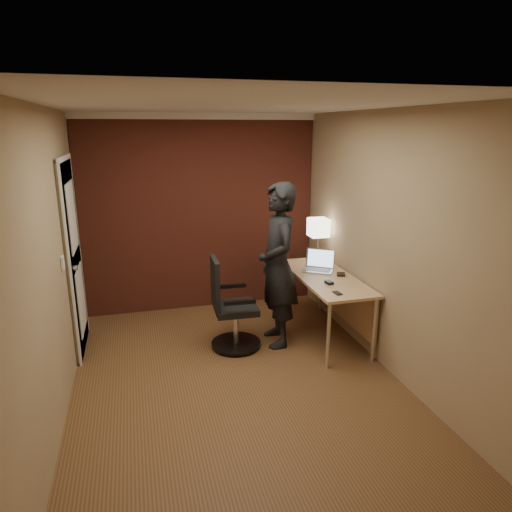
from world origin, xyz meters
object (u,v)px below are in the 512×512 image
at_px(desk_lamp, 318,228).
at_px(wallet, 341,274).
at_px(phone, 337,293).
at_px(laptop, 319,264).
at_px(mouse, 329,282).
at_px(desk, 331,286).
at_px(person, 278,266).
at_px(office_chair, 230,310).

distance_m(desk_lamp, wallet, 0.73).
bearing_deg(phone, laptop, 76.59).
bearing_deg(desk_lamp, wallet, -86.72).
bearing_deg(mouse, desk, 55.03).
relative_size(laptop, person, 0.23).
bearing_deg(person, laptop, 114.12).
distance_m(desk, wallet, 0.18).
height_order(desk_lamp, laptop, desk_lamp).
bearing_deg(mouse, phone, -103.78).
height_order(desk, laptop, laptop).
bearing_deg(office_chair, person, -0.28).
xyz_separation_m(desk, laptop, (-0.05, 0.23, 0.19)).
height_order(laptop, mouse, laptop).
bearing_deg(wallet, mouse, -136.46).
bearing_deg(office_chair, desk_lamp, 25.00).
xyz_separation_m(wallet, person, (-0.74, 0.02, 0.15)).
bearing_deg(wallet, person, 178.07).
xyz_separation_m(desk, desk_lamp, (0.07, 0.58, 0.55)).
bearing_deg(office_chair, mouse, -14.54).
relative_size(desk_lamp, office_chair, 0.54).
distance_m(office_chair, person, 0.70).
xyz_separation_m(desk_lamp, person, (-0.70, -0.58, -0.25)).
distance_m(laptop, person, 0.63).
relative_size(desk_lamp, mouse, 5.35).
bearing_deg(mouse, laptop, 73.24).
xyz_separation_m(wallet, office_chair, (-1.27, 0.03, -0.30)).
bearing_deg(mouse, wallet, 37.38).
bearing_deg(wallet, desk_lamp, 93.28).
height_order(desk, phone, phone).
distance_m(wallet, office_chair, 1.31).
relative_size(desk, person, 0.84).
xyz_separation_m(phone, person, (-0.45, 0.55, 0.16)).
bearing_deg(mouse, office_chair, 159.30).
height_order(desk, person, person).
relative_size(desk, wallet, 13.64).
bearing_deg(desk_lamp, desk, -96.91).
bearing_deg(wallet, office_chair, 178.77).
distance_m(mouse, person, 0.57).
relative_size(phone, office_chair, 0.12).
distance_m(mouse, phone, 0.29).
xyz_separation_m(laptop, mouse, (-0.09, -0.49, -0.05)).
distance_m(mouse, office_chair, 1.10).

